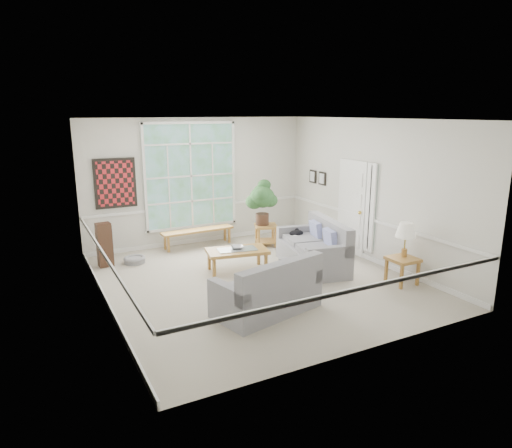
{
  "coord_description": "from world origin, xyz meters",
  "views": [
    {
      "loc": [
        -3.78,
        -7.27,
        3.13
      ],
      "look_at": [
        0.1,
        0.2,
        1.05
      ],
      "focal_mm": 32.0,
      "sensor_mm": 36.0,
      "label": 1
    }
  ],
  "objects_px": {
    "loveseat_right": "(313,244)",
    "loveseat_front": "(266,285)",
    "coffee_table": "(237,260)",
    "end_table": "(266,235)",
    "side_table": "(402,271)"
  },
  "relations": [
    {
      "from": "loveseat_front",
      "to": "coffee_table",
      "type": "relative_size",
      "value": 1.4
    },
    {
      "from": "loveseat_front",
      "to": "side_table",
      "type": "distance_m",
      "value": 2.83
    },
    {
      "from": "end_table",
      "to": "side_table",
      "type": "bearing_deg",
      "value": -72.77
    },
    {
      "from": "loveseat_front",
      "to": "coffee_table",
      "type": "distance_m",
      "value": 2.0
    },
    {
      "from": "loveseat_right",
      "to": "side_table",
      "type": "height_order",
      "value": "loveseat_right"
    },
    {
      "from": "coffee_table",
      "to": "loveseat_front",
      "type": "bearing_deg",
      "value": -90.93
    },
    {
      "from": "coffee_table",
      "to": "side_table",
      "type": "xyz_separation_m",
      "value": [
        2.42,
        -2.05,
        0.03
      ]
    },
    {
      "from": "end_table",
      "to": "side_table",
      "type": "height_order",
      "value": "same"
    },
    {
      "from": "coffee_table",
      "to": "side_table",
      "type": "distance_m",
      "value": 3.17
    },
    {
      "from": "loveseat_front",
      "to": "coffee_table",
      "type": "height_order",
      "value": "loveseat_front"
    },
    {
      "from": "loveseat_right",
      "to": "end_table",
      "type": "distance_m",
      "value": 1.86
    },
    {
      "from": "loveseat_right",
      "to": "loveseat_front",
      "type": "relative_size",
      "value": 1.08
    },
    {
      "from": "loveseat_front",
      "to": "end_table",
      "type": "xyz_separation_m",
      "value": [
        1.78,
        3.27,
        -0.2
      ]
    },
    {
      "from": "side_table",
      "to": "end_table",
      "type": "bearing_deg",
      "value": 107.23
    },
    {
      "from": "loveseat_front",
      "to": "coffee_table",
      "type": "bearing_deg",
      "value": 64.79
    }
  ]
}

